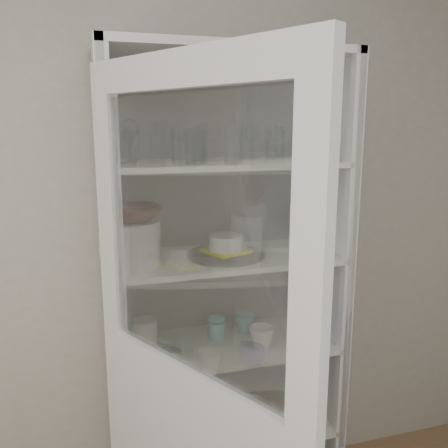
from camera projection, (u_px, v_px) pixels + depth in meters
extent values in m
cube|color=beige|center=(168.00, 237.00, 2.17)|extent=(3.60, 0.02, 2.60)
cube|color=white|center=(110.00, 314.00, 1.93)|extent=(0.03, 0.45, 2.10)
cube|color=white|center=(324.00, 290.00, 2.21)|extent=(0.03, 0.45, 2.10)
cube|color=#676358|center=(211.00, 286.00, 2.27)|extent=(1.00, 0.03, 2.10)
cube|color=white|center=(224.00, 52.00, 1.86)|extent=(1.00, 0.45, 0.03)
cube|color=silver|center=(225.00, 425.00, 2.18)|extent=(0.94, 0.42, 0.02)
cube|color=silver|center=(225.00, 345.00, 2.10)|extent=(0.94, 0.42, 0.02)
cube|color=silver|center=(225.00, 258.00, 2.01)|extent=(0.94, 0.42, 0.02)
cube|color=silver|center=(225.00, 164.00, 1.93)|extent=(0.94, 0.42, 0.02)
cube|color=white|center=(187.00, 68.00, 1.22)|extent=(0.46, 0.81, 0.10)
cube|color=white|center=(110.00, 218.00, 1.59)|extent=(0.08, 0.10, 0.80)
cube|color=white|center=(311.00, 268.00, 1.03)|extent=(0.08, 0.10, 0.80)
cube|color=silver|center=(189.00, 237.00, 1.31)|extent=(0.36, 0.64, 0.78)
cylinder|color=silver|center=(125.00, 144.00, 1.67)|extent=(0.10, 0.10, 0.15)
cylinder|color=silver|center=(199.00, 147.00, 1.78)|extent=(0.08, 0.08, 0.13)
cylinder|color=silver|center=(181.00, 147.00, 1.74)|extent=(0.07, 0.07, 0.13)
cylinder|color=silver|center=(194.00, 144.00, 1.75)|extent=(0.09, 0.09, 0.15)
cylinder|color=silver|center=(234.00, 144.00, 1.80)|extent=(0.08, 0.08, 0.14)
cylinder|color=silver|center=(329.00, 144.00, 1.91)|extent=(0.09, 0.09, 0.14)
cylinder|color=silver|center=(313.00, 145.00, 1.90)|extent=(0.07, 0.07, 0.13)
cylinder|color=silver|center=(122.00, 144.00, 1.82)|extent=(0.09, 0.09, 0.14)
cylinder|color=silver|center=(125.00, 147.00, 1.81)|extent=(0.07, 0.07, 0.12)
cylinder|color=silver|center=(196.00, 146.00, 1.91)|extent=(0.07, 0.07, 0.13)
cylinder|color=silver|center=(199.00, 142.00, 1.92)|extent=(0.10, 0.10, 0.15)
cylinder|color=silver|center=(132.00, 253.00, 1.85)|extent=(0.22, 0.22, 0.11)
cylinder|color=silver|center=(123.00, 243.00, 2.03)|extent=(0.21, 0.21, 0.10)
cylinder|color=silver|center=(131.00, 230.00, 1.83)|extent=(0.23, 0.23, 0.07)
imported|color=#481B13|center=(130.00, 214.00, 1.82)|extent=(0.27, 0.27, 0.06)
cylinder|color=silver|center=(226.00, 254.00, 2.00)|extent=(0.42, 0.42, 0.02)
cube|color=yellow|center=(226.00, 251.00, 2.00)|extent=(0.21, 0.21, 0.01)
cylinder|color=silver|center=(226.00, 242.00, 1.99)|extent=(0.15, 0.15, 0.06)
cylinder|color=silver|center=(304.00, 226.00, 2.11)|extent=(0.13, 0.13, 0.20)
imported|color=#120F8F|center=(312.00, 325.00, 2.17)|extent=(0.13, 0.13, 0.09)
imported|color=teal|center=(245.00, 323.00, 2.20)|extent=(0.10, 0.10, 0.09)
imported|color=silver|center=(262.00, 338.00, 2.03)|extent=(0.14, 0.14, 0.10)
cylinder|color=teal|center=(217.00, 330.00, 2.13)|extent=(0.08, 0.08, 0.08)
ellipsoid|color=teal|center=(217.00, 320.00, 2.12)|extent=(0.08, 0.08, 0.02)
cylinder|color=silver|center=(165.00, 354.00, 1.95)|extent=(0.09, 0.09, 0.04)
cylinder|color=silver|center=(145.00, 333.00, 2.05)|extent=(0.12, 0.12, 0.12)
imported|color=silver|center=(168.00, 430.00, 2.08)|extent=(0.27, 0.27, 0.07)
cube|color=#979797|center=(251.00, 411.00, 2.22)|extent=(0.23, 0.19, 0.06)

